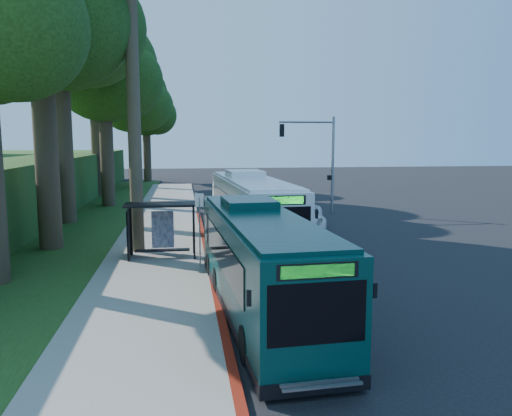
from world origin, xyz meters
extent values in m
plane|color=black|center=(0.00, 0.00, 0.00)|extent=(140.00, 140.00, 0.00)
cube|color=gray|center=(-7.30, 0.00, 0.06)|extent=(4.50, 70.00, 0.12)
cube|color=maroon|center=(-5.00, -4.00, 0.07)|extent=(0.25, 30.00, 0.13)
cube|color=#234719|center=(-13.00, 5.00, 0.03)|extent=(8.00, 70.00, 0.06)
cube|color=black|center=(-7.00, -3.00, 2.50)|extent=(3.20, 1.50, 0.10)
cube|color=black|center=(-8.45, -3.00, 1.20)|extent=(0.06, 1.30, 2.20)
cube|color=navy|center=(-7.00, -2.30, 1.25)|extent=(1.00, 0.12, 1.70)
cube|color=black|center=(-7.00, -3.10, 0.45)|extent=(2.40, 0.40, 0.06)
cube|color=black|center=(-8.40, -2.40, 1.20)|extent=(0.08, 0.08, 2.40)
cube|color=black|center=(-5.60, -2.40, 1.20)|extent=(0.08, 0.08, 2.40)
cube|color=black|center=(-8.40, -3.60, 1.20)|extent=(0.08, 0.08, 2.40)
cube|color=black|center=(-5.60, -3.60, 1.20)|extent=(0.08, 0.08, 2.40)
cylinder|color=gray|center=(-5.40, -5.00, 1.50)|extent=(0.06, 0.06, 3.00)
cube|color=white|center=(-5.40, -5.00, 2.90)|extent=(0.35, 0.04, 0.55)
cylinder|color=gray|center=(4.80, 10.00, 3.50)|extent=(0.20, 0.20, 7.00)
cylinder|color=gray|center=(2.80, 10.00, 6.60)|extent=(4.00, 0.14, 0.14)
cube|color=black|center=(1.00, 10.00, 6.00)|extent=(0.30, 0.30, 0.90)
cube|color=black|center=(4.55, 10.00, 2.60)|extent=(0.25, 0.25, 0.35)
cylinder|color=#4C3F2D|center=(-8.20, -1.50, 6.50)|extent=(0.60, 0.60, 13.00)
cylinder|color=#382B1E|center=(-12.50, 0.00, 5.25)|extent=(1.10, 1.10, 10.50)
sphere|color=black|center=(-12.50, 0.00, 11.70)|extent=(8.00, 8.00, 8.00)
sphere|color=black|center=(-10.90, -1.20, 10.50)|extent=(5.60, 5.60, 5.60)
sphere|color=black|center=(-13.90, 1.40, 10.80)|extent=(5.20, 5.20, 5.20)
cylinder|color=#382B1E|center=(-13.50, 8.00, 5.95)|extent=(1.18, 1.18, 11.90)
sphere|color=black|center=(-13.50, 8.00, 13.26)|extent=(10.00, 10.00, 10.00)
sphere|color=black|center=(-11.50, 6.50, 11.90)|extent=(7.00, 7.00, 7.00)
sphere|color=black|center=(-15.25, 9.75, 12.24)|extent=(6.50, 6.50, 6.50)
cylinder|color=#382B1E|center=(-12.00, 16.00, 4.90)|extent=(1.06, 1.06, 9.80)
sphere|color=black|center=(-12.00, 16.00, 10.92)|extent=(8.40, 8.40, 8.40)
sphere|color=black|center=(-10.32, 14.74, 9.80)|extent=(5.88, 5.88, 5.88)
sphere|color=black|center=(-13.47, 17.47, 10.08)|extent=(5.46, 5.46, 5.46)
cylinder|color=#382B1E|center=(-14.00, 24.00, 5.60)|extent=(1.14, 1.14, 11.20)
sphere|color=black|center=(-14.00, 24.00, 12.48)|extent=(9.60, 9.60, 9.60)
sphere|color=black|center=(-12.08, 22.56, 11.20)|extent=(6.72, 6.72, 6.72)
sphere|color=black|center=(-15.68, 25.68, 11.52)|extent=(6.24, 6.24, 6.24)
cylinder|color=#382B1E|center=(-11.50, 32.00, 4.55)|extent=(1.02, 1.02, 9.10)
sphere|color=black|center=(-11.50, 32.00, 10.14)|extent=(8.00, 8.00, 8.00)
sphere|color=black|center=(-9.90, 30.80, 9.10)|extent=(5.60, 5.60, 5.60)
sphere|color=black|center=(-12.90, 33.40, 9.36)|extent=(5.20, 5.20, 5.20)
cylinder|color=#382B1E|center=(-10.50, 40.00, 4.20)|extent=(0.98, 0.98, 8.40)
sphere|color=black|center=(-10.50, 40.00, 9.36)|extent=(7.00, 7.00, 7.00)
sphere|color=black|center=(-9.10, 38.95, 8.40)|extent=(4.90, 4.90, 4.90)
sphere|color=black|center=(-11.72, 41.23, 8.64)|extent=(4.55, 4.55, 4.55)
sphere|color=black|center=(-11.56, -7.08, 9.10)|extent=(5.04, 5.04, 5.04)
cube|color=white|center=(-2.60, -0.44, 1.82)|extent=(3.26, 12.44, 2.93)
cube|color=black|center=(-2.60, -0.44, 0.31)|extent=(3.29, 12.51, 0.36)
cube|color=black|center=(-2.63, 0.07, 2.10)|extent=(3.18, 9.74, 1.13)
cube|color=black|center=(-2.28, -6.54, 2.05)|extent=(2.31, 0.24, 1.44)
cube|color=black|center=(-2.93, 5.66, 2.16)|extent=(2.10, 0.23, 1.03)
cube|color=#19E533|center=(-2.28, -6.55, 3.03)|extent=(1.70, 0.19, 0.29)
cube|color=white|center=(-2.60, -0.44, 3.34)|extent=(3.02, 11.82, 0.12)
cube|color=white|center=(-2.71, 1.61, 3.51)|extent=(1.97, 2.66, 0.36)
cylinder|color=black|center=(-3.58, -4.44, 0.51)|extent=(0.36, 1.04, 1.03)
cylinder|color=black|center=(-1.21, -4.32, 0.51)|extent=(0.36, 1.04, 1.03)
cylinder|color=black|center=(-4.04, 4.17, 0.51)|extent=(0.36, 1.04, 1.03)
cylinder|color=black|center=(-1.67, 4.30, 0.51)|extent=(0.36, 1.04, 1.03)
cube|color=#093431|center=(-3.72, -10.30, 1.65)|extent=(2.98, 11.26, 2.65)
cube|color=black|center=(-3.72, -10.30, 0.28)|extent=(3.01, 11.32, 0.33)
cube|color=black|center=(-3.74, -9.84, 1.90)|extent=(2.90, 8.82, 1.02)
cube|color=black|center=(-3.41, -15.82, 1.86)|extent=(2.09, 0.23, 1.30)
cube|color=black|center=(-4.02, -4.78, 1.95)|extent=(1.90, 0.22, 0.93)
cube|color=#19E533|center=(-3.41, -15.83, 2.74)|extent=(1.54, 0.18, 0.26)
cube|color=#093431|center=(-3.72, -10.30, 3.02)|extent=(2.76, 10.70, 0.11)
cube|color=#093431|center=(-3.82, -8.45, 3.18)|extent=(1.78, 2.41, 0.33)
cylinder|color=black|center=(-4.59, -13.92, 0.46)|extent=(0.33, 0.94, 0.93)
cylinder|color=black|center=(-2.45, -13.81, 0.46)|extent=(0.33, 0.94, 0.93)
cylinder|color=black|center=(-5.02, -6.13, 0.46)|extent=(0.33, 0.94, 0.93)
cylinder|color=black|center=(-2.88, -6.01, 0.46)|extent=(0.33, 0.94, 0.93)
imported|color=white|center=(0.85, 3.19, 0.81)|extent=(3.86, 6.26, 1.62)
camera|label=1|loc=(-6.04, -25.24, 5.33)|focal=35.00mm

